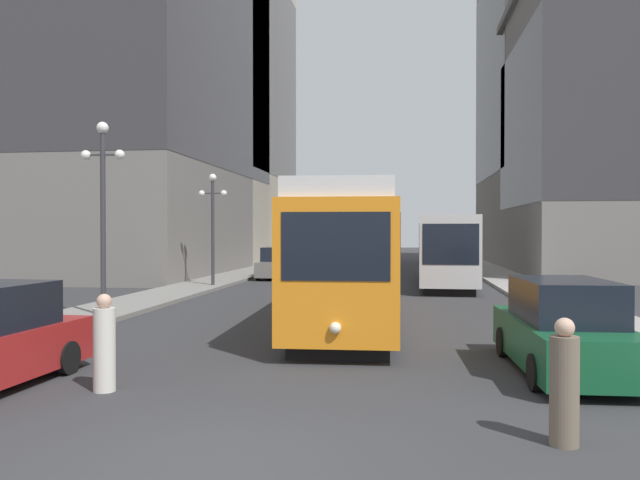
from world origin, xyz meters
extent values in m
plane|color=#303033|center=(0.00, 0.00, 0.00)|extent=(200.00, 200.00, 0.00)
cube|color=gray|center=(-7.82, 40.00, 0.07)|extent=(2.69, 120.00, 0.15)
cube|color=gray|center=(7.82, 40.00, 0.07)|extent=(2.69, 120.00, 0.15)
cube|color=black|center=(0.53, 12.03, 0.17)|extent=(2.63, 12.19, 0.35)
cube|color=orange|center=(0.53, 12.03, 1.90)|extent=(3.06, 13.25, 3.10)
cube|color=black|center=(0.53, 12.03, 2.60)|extent=(3.07, 12.73, 1.08)
cube|color=silver|center=(0.53, 12.03, 3.67)|extent=(2.84, 12.98, 0.44)
cube|color=black|center=(0.76, 5.47, 2.44)|extent=(2.21, 0.16, 1.40)
sphere|color=#F2EACC|center=(0.76, 5.40, 0.80)|extent=(0.24, 0.24, 0.24)
cube|color=black|center=(4.18, 25.68, 0.17)|extent=(2.46, 11.70, 0.35)
cube|color=#B7B7BA|center=(4.18, 25.68, 1.90)|extent=(2.87, 12.72, 3.10)
cube|color=black|center=(4.18, 25.68, 2.44)|extent=(2.89, 12.22, 1.30)
cube|color=black|center=(4.03, 19.37, 2.21)|extent=(2.31, 0.14, 1.71)
cylinder|color=black|center=(-4.26, 4.11, 0.32)|extent=(0.21, 0.65, 0.64)
cylinder|color=black|center=(-6.00, 27.20, 0.32)|extent=(0.19, 0.64, 0.64)
cylinder|color=black|center=(-6.06, 29.99, 0.32)|extent=(0.19, 0.64, 0.64)
cylinder|color=black|center=(-4.29, 27.24, 0.32)|extent=(0.19, 0.64, 0.64)
cylinder|color=black|center=(-4.35, 30.02, 0.32)|extent=(0.19, 0.64, 0.64)
cube|color=slate|center=(-5.18, 28.61, 0.60)|extent=(1.90, 4.54, 0.84)
cube|color=black|center=(-5.18, 28.72, 1.42)|extent=(1.64, 2.51, 0.80)
cylinder|color=black|center=(5.98, 7.05, 0.32)|extent=(0.20, 0.65, 0.64)
cylinder|color=black|center=(6.08, 4.07, 0.32)|extent=(0.20, 0.65, 0.64)
cylinder|color=black|center=(4.27, 7.00, 0.32)|extent=(0.20, 0.65, 0.64)
cylinder|color=black|center=(4.37, 4.01, 0.32)|extent=(0.20, 0.65, 0.64)
cube|color=#14512D|center=(5.18, 5.53, 0.60)|extent=(1.96, 4.87, 0.84)
cube|color=black|center=(5.18, 5.41, 1.42)|extent=(1.67, 2.70, 0.80)
cylinder|color=#6B5B4C|center=(4.17, 1.21, 0.70)|extent=(0.37, 0.37, 1.40)
sphere|color=tan|center=(4.17, 1.21, 1.52)|extent=(0.25, 0.25, 0.25)
cylinder|color=beige|center=(-2.96, 3.00, 0.72)|extent=(0.38, 0.38, 1.43)
sphere|color=tan|center=(-2.96, 3.00, 1.55)|extent=(0.26, 0.26, 0.26)
cylinder|color=#333338|center=(-7.08, 11.13, 2.96)|extent=(0.16, 0.16, 5.62)
sphere|color=white|center=(-7.08, 11.13, 5.93)|extent=(0.36, 0.36, 0.36)
sphere|color=white|center=(-7.63, 11.13, 5.10)|extent=(0.31, 0.31, 0.31)
sphere|color=white|center=(-6.53, 11.13, 5.10)|extent=(0.31, 0.31, 0.31)
cube|color=#333338|center=(-7.08, 11.13, 5.10)|extent=(1.10, 0.06, 0.06)
cylinder|color=#333338|center=(-7.08, 22.30, 2.67)|extent=(0.16, 0.16, 5.04)
sphere|color=white|center=(-7.08, 22.30, 5.35)|extent=(0.36, 0.36, 0.36)
sphere|color=white|center=(-7.63, 22.30, 4.58)|extent=(0.31, 0.31, 0.31)
sphere|color=white|center=(-6.53, 22.30, 4.58)|extent=(0.31, 0.31, 0.31)
cube|color=#333338|center=(-7.08, 22.30, 4.58)|extent=(1.10, 0.06, 0.06)
cube|color=slate|center=(-16.43, 33.22, 13.37)|extent=(14.54, 22.95, 26.73)
cube|color=#383538|center=(-16.43, 33.22, 14.70)|extent=(14.58, 22.99, 16.04)
cube|color=#B2A893|center=(-14.67, 48.27, 15.24)|extent=(11.01, 18.78, 30.49)
cube|color=#595451|center=(-14.67, 48.27, 16.77)|extent=(11.05, 18.82, 18.29)
cube|color=slate|center=(14.67, 47.90, 14.70)|extent=(11.00, 18.08, 29.41)
cube|color=#383538|center=(14.67, 47.90, 16.17)|extent=(11.04, 18.12, 17.64)
cube|color=slate|center=(16.42, 33.61, 8.65)|extent=(14.52, 14.11, 17.29)
camera|label=1|loc=(2.14, -7.15, 2.75)|focal=35.30mm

